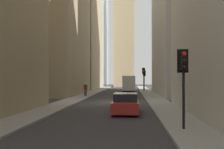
{
  "coord_description": "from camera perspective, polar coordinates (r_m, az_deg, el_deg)",
  "views": [
    {
      "loc": [
        -24.93,
        -1.78,
        2.49
      ],
      "look_at": [
        9.79,
        0.9,
        2.95
      ],
      "focal_mm": 39.55,
      "sensor_mm": 36.0,
      "label": 1
    }
  ],
  "objects": [
    {
      "name": "traffic_light_midblock",
      "position": [
        46.66,
        7.49,
        -0.25
      ],
      "size": [
        0.43,
        0.52,
        3.76
      ],
      "color": "black",
      "rests_on": "sidewalk_left"
    },
    {
      "name": "traffic_light_far_junction",
      "position": [
        44.11,
        7.32,
        0.14
      ],
      "size": [
        0.43,
        0.52,
        4.13
      ],
      "color": "black",
      "rests_on": "sidewalk_left"
    },
    {
      "name": "ground_plane",
      "position": [
        25.12,
        0.34,
        -6.45
      ],
      "size": [
        135.0,
        135.0,
        0.0
      ],
      "primitive_type": "plane",
      "color": "#302D30"
    },
    {
      "name": "sidewalk_left",
      "position": [
        25.19,
        10.66,
        -6.26
      ],
      "size": [
        90.0,
        2.2,
        0.14
      ],
      "primitive_type": "cube",
      "color": "gray",
      "rests_on": "ground_plane"
    },
    {
      "name": "traffic_light_foreground",
      "position": [
        11.85,
        16.2,
        0.99
      ],
      "size": [
        0.43,
        0.52,
        3.69
      ],
      "color": "black",
      "rests_on": "sidewalk_left"
    },
    {
      "name": "building_right_midfar",
      "position": [
        39.93,
        -14.39,
        15.83
      ],
      "size": [
        15.72,
        10.5,
        27.72
      ],
      "color": "#9E8966",
      "rests_on": "ground_plane"
    },
    {
      "name": "sidewalk_right",
      "position": [
        25.82,
        -9.73,
        -6.12
      ],
      "size": [
        90.0,
        2.2,
        0.14
      ],
      "primitive_type": "cube",
      "color": "gray",
      "rests_on": "ground_plane"
    },
    {
      "name": "pedestrian",
      "position": [
        32.54,
        -6.14,
        -3.27
      ],
      "size": [
        0.26,
        0.44,
        1.69
      ],
      "color": "#33333D",
      "rests_on": "sidewalk_right"
    },
    {
      "name": "sedan_red",
      "position": [
        17.44,
        3.16,
        -6.77
      ],
      "size": [
        4.3,
        1.78,
        1.42
      ],
      "color": "maroon",
      "rests_on": "ground_plane"
    },
    {
      "name": "discarded_bottle",
      "position": [
        29.67,
        -5.99,
        -5.08
      ],
      "size": [
        0.07,
        0.07,
        0.27
      ],
      "color": "#999EA3",
      "rests_on": "sidewalk_right"
    },
    {
      "name": "building_right_far",
      "position": [
        55.59,
        -8.56,
        7.49
      ],
      "size": [
        16.55,
        10.0,
        20.91
      ],
      "color": "#9E8966",
      "rests_on": "ground_plane"
    },
    {
      "name": "delivery_truck",
      "position": [
        45.88,
        3.95,
        -2.04
      ],
      "size": [
        6.46,
        2.25,
        2.84
      ],
      "color": "silver",
      "rests_on": "ground_plane"
    },
    {
      "name": "church_spire",
      "position": [
        69.55,
        2.78,
        13.4
      ],
      "size": [
        6.03,
        6.03,
        37.39
      ],
      "color": "#9E8966",
      "rests_on": "ground_plane"
    }
  ]
}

